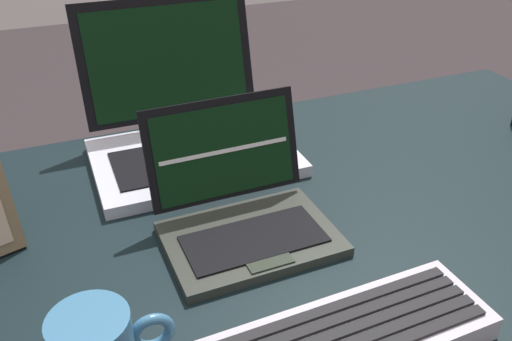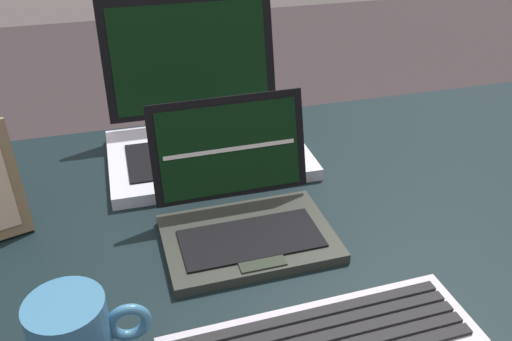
{
  "view_description": "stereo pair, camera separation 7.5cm",
  "coord_description": "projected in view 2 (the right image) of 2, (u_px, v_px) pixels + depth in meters",
  "views": [
    {
      "loc": [
        -0.3,
        -0.61,
        1.23
      ],
      "look_at": [
        -0.05,
        -0.02,
        0.84
      ],
      "focal_mm": 38.19,
      "sensor_mm": 36.0,
      "label": 1
    },
    {
      "loc": [
        -0.23,
        -0.64,
        1.23
      ],
      "look_at": [
        -0.05,
        -0.02,
        0.84
      ],
      "focal_mm": 38.19,
      "sensor_mm": 36.0,
      "label": 2
    }
  ],
  "objects": [
    {
      "name": "desk",
      "position": [
        286.0,
        261.0,
        0.88
      ],
      "size": [
        1.51,
        0.77,
        0.74
      ],
      "color": "black",
      "rests_on": "ground"
    },
    {
      "name": "laptop_front",
      "position": [
        243.0,
        210.0,
        0.79
      ],
      "size": [
        0.24,
        0.21,
        0.18
      ],
      "color": "#2E322B",
      "rests_on": "desk"
    },
    {
      "name": "laptop_rear",
      "position": [
        203.0,
        125.0,
        1.0
      ],
      "size": [
        0.35,
        0.31,
        0.26
      ],
      "color": "silver",
      "rests_on": "desk"
    },
    {
      "name": "coffee_mug",
      "position": [
        73.0,
        337.0,
        0.57
      ],
      "size": [
        0.13,
        0.08,
        0.1
      ],
      "color": "teal",
      "rests_on": "desk"
    }
  ]
}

